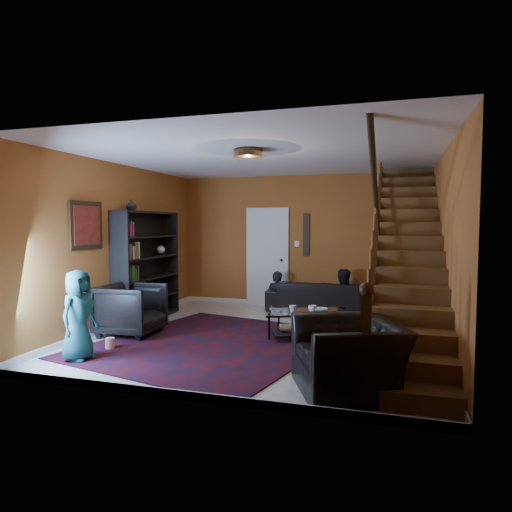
% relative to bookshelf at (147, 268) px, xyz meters
% --- Properties ---
extents(floor, '(5.50, 5.50, 0.00)m').
position_rel_bookshelf_xyz_m(floor, '(2.40, -0.60, -0.96)').
color(floor, beige).
rests_on(floor, ground).
extents(room, '(5.50, 5.50, 5.50)m').
position_rel_bookshelf_xyz_m(room, '(1.07, 0.73, -0.91)').
color(room, '#A55D24').
rests_on(room, ground).
extents(staircase, '(0.95, 5.02, 3.18)m').
position_rel_bookshelf_xyz_m(staircase, '(4.53, -0.60, 0.43)').
color(staircase, brown).
rests_on(staircase, floor).
extents(bookshelf, '(0.35, 1.80, 2.00)m').
position_rel_bookshelf_xyz_m(bookshelf, '(0.00, 0.00, 0.00)').
color(bookshelf, black).
rests_on(bookshelf, floor).
extents(door, '(0.82, 0.05, 2.05)m').
position_rel_bookshelf_xyz_m(door, '(1.70, 2.12, 0.06)').
color(door, silver).
rests_on(door, floor).
extents(framed_picture, '(0.04, 0.74, 0.74)m').
position_rel_bookshelf_xyz_m(framed_picture, '(-0.17, -1.50, 0.79)').
color(framed_picture, maroon).
rests_on(framed_picture, room).
extents(wall_hanging, '(0.14, 0.03, 0.90)m').
position_rel_bookshelf_xyz_m(wall_hanging, '(2.55, 2.13, 0.59)').
color(wall_hanging, black).
rests_on(wall_hanging, room).
extents(ceiling_fixture, '(0.40, 0.40, 0.10)m').
position_rel_bookshelf_xyz_m(ceiling_fixture, '(2.40, -1.40, 1.78)').
color(ceiling_fixture, '#3F2814').
rests_on(ceiling_fixture, room).
extents(rug, '(3.80, 4.13, 0.02)m').
position_rel_bookshelf_xyz_m(rug, '(1.81, -1.25, -0.96)').
color(rug, '#3F0B11').
rests_on(rug, floor).
extents(sofa, '(2.12, 0.87, 0.61)m').
position_rel_bookshelf_xyz_m(sofa, '(2.93, 1.70, -0.66)').
color(sofa, black).
rests_on(sofa, floor).
extents(armchair_left, '(0.94, 0.92, 0.83)m').
position_rel_bookshelf_xyz_m(armchair_left, '(0.35, -1.13, -0.55)').
color(armchair_left, black).
rests_on(armchair_left, floor).
extents(armchair_right, '(1.39, 1.46, 0.75)m').
position_rel_bookshelf_xyz_m(armchair_right, '(3.90, -2.61, -0.59)').
color(armchair_right, black).
rests_on(armchair_right, floor).
extents(person_adult_a, '(0.48, 0.35, 1.25)m').
position_rel_bookshelf_xyz_m(person_adult_a, '(2.02, 1.75, -0.79)').
color(person_adult_a, black).
rests_on(person_adult_a, sofa).
extents(person_adult_b, '(0.70, 0.58, 1.33)m').
position_rel_bookshelf_xyz_m(person_adult_b, '(3.36, 1.75, -0.75)').
color(person_adult_b, black).
rests_on(person_adult_b, sofa).
extents(person_child, '(0.41, 0.60, 1.18)m').
position_rel_bookshelf_xyz_m(person_child, '(0.45, -2.51, -0.37)').
color(person_child, '#17495A').
rests_on(person_child, armchair_left).
extents(coffee_table, '(1.30, 1.04, 0.43)m').
position_rel_bookshelf_xyz_m(coffee_table, '(3.09, -0.53, -0.72)').
color(coffee_table, black).
rests_on(coffee_table, floor).
extents(cup_a, '(0.16, 0.16, 0.10)m').
position_rel_bookshelf_xyz_m(cup_a, '(3.17, -0.57, -0.48)').
color(cup_a, '#999999').
rests_on(cup_a, coffee_table).
extents(cup_b, '(0.13, 0.13, 0.10)m').
position_rel_bookshelf_xyz_m(cup_b, '(2.88, -0.67, -0.48)').
color(cup_b, '#999999').
rests_on(cup_b, coffee_table).
extents(bowl, '(0.28, 0.28, 0.05)m').
position_rel_bookshelf_xyz_m(bowl, '(3.28, -0.52, -0.51)').
color(bowl, '#999999').
rests_on(bowl, coffee_table).
extents(vase, '(0.18, 0.18, 0.19)m').
position_rel_bookshelf_xyz_m(vase, '(-0.00, -0.50, 1.13)').
color(vase, '#999999').
rests_on(vase, bookshelf).
extents(popcorn_bucket, '(0.16, 0.16, 0.15)m').
position_rel_bookshelf_xyz_m(popcorn_bucket, '(0.53, -1.96, -0.87)').
color(popcorn_bucket, red).
rests_on(popcorn_bucket, rug).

